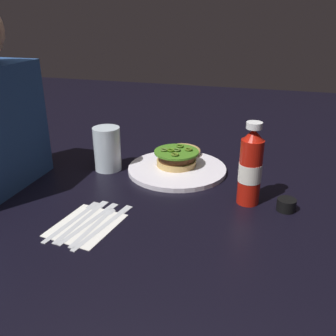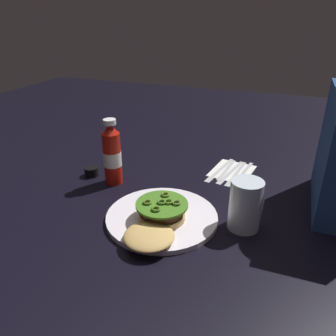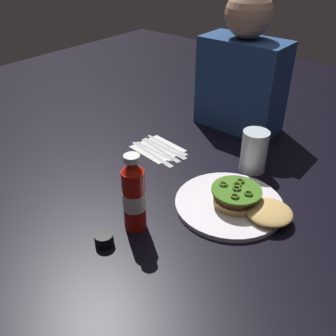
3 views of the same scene
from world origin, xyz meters
name	(u,v)px [view 1 (image 1 of 3)]	position (x,y,z in m)	size (l,w,h in m)	color
ground_plane	(187,193)	(0.00, 0.00, 0.00)	(3.00, 3.00, 0.00)	black
dinner_plate	(177,169)	(0.13, 0.06, 0.01)	(0.30, 0.30, 0.01)	white
burger_sandwich	(179,155)	(0.18, 0.07, 0.03)	(0.22, 0.13, 0.05)	tan
ketchup_bottle	(250,167)	(-0.01, -0.16, 0.10)	(0.06, 0.06, 0.21)	#B4170C
water_glass	(107,149)	(0.09, 0.27, 0.07)	(0.08, 0.08, 0.13)	silver
condiment_cup	(286,205)	(-0.02, -0.25, 0.01)	(0.05, 0.05, 0.03)	black
napkin	(86,225)	(-0.22, 0.18, 0.00)	(0.16, 0.13, 0.00)	white
steak_knife	(107,222)	(-0.20, 0.14, 0.00)	(0.21, 0.06, 0.00)	silver
spoon_utensil	(100,220)	(-0.20, 0.16, 0.00)	(0.18, 0.04, 0.00)	silver
butter_knife	(93,219)	(-0.20, 0.18, 0.00)	(0.20, 0.06, 0.00)	silver
table_knife	(86,217)	(-0.20, 0.20, 0.00)	(0.20, 0.04, 0.00)	silver
fork_utensil	(77,216)	(-0.20, 0.22, 0.00)	(0.20, 0.05, 0.00)	silver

